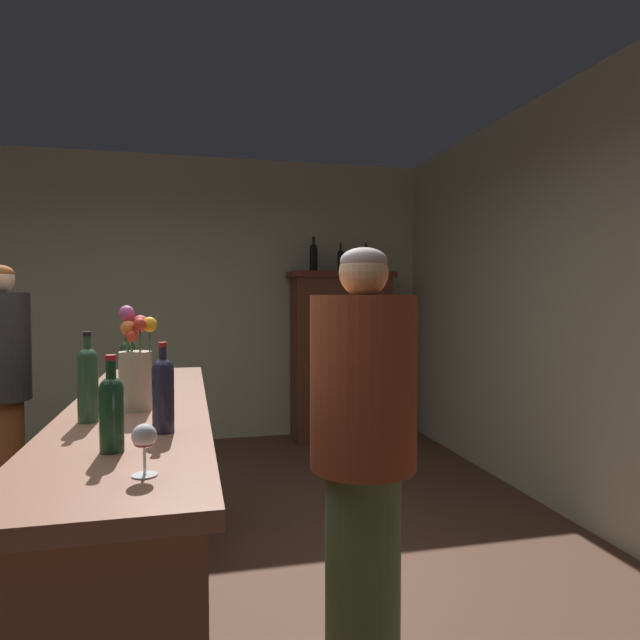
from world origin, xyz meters
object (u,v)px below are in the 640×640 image
(wine_bottle_chardonnay, at_px, (112,409))
(display_bottle_center, at_px, (366,259))
(wine_bottle_rose, at_px, (88,381))
(display_bottle_midleft, at_px, (341,260))
(bar_counter, at_px, (140,522))
(wine_bottle_merlot, at_px, (163,392))
(patron_near_entrance, at_px, (1,389))
(wine_bottle_riesling, at_px, (128,365))
(cheese_plate, at_px, (144,376))
(bartender, at_px, (363,454))
(display_cabinet, at_px, (340,352))
(display_bottle_left, at_px, (314,256))
(flower_arrangement, at_px, (136,366))
(wine_glass_mid, at_px, (144,439))
(wine_glass_front, at_px, (126,358))

(wine_bottle_chardonnay, distance_m, display_bottle_center, 4.33)
(wine_bottle_rose, distance_m, display_bottle_midleft, 3.89)
(bar_counter, bearing_deg, wine_bottle_chardonnay, -90.97)
(wine_bottle_merlot, height_order, patron_near_entrance, patron_near_entrance)
(bar_counter, distance_m, wine_bottle_riesling, 0.68)
(cheese_plate, height_order, display_bottle_center, display_bottle_center)
(wine_bottle_riesling, distance_m, bartender, 1.19)
(wine_bottle_merlot, distance_m, cheese_plate, 1.38)
(cheese_plate, xyz_separation_m, display_bottle_midleft, (1.76, 2.19, 0.83))
(display_cabinet, xyz_separation_m, wine_bottle_chardonnay, (-1.74, -3.77, 0.24))
(bar_counter, xyz_separation_m, display_bottle_left, (1.44, 3.05, 1.36))
(wine_bottle_rose, relative_size, display_bottle_midleft, 1.10)
(flower_arrangement, relative_size, bartender, 0.26)
(wine_bottle_merlot, bearing_deg, wine_bottle_chardonnay, -123.42)
(display_cabinet, height_order, wine_glass_mid, display_cabinet)
(bar_counter, height_order, bartender, bartender)
(bar_counter, xyz_separation_m, patron_near_entrance, (-0.89, 1.24, 0.40))
(bartender, bearing_deg, cheese_plate, -51.73)
(wine_glass_front, distance_m, bartender, 1.61)
(display_cabinet, height_order, wine_bottle_riesling, display_cabinet)
(display_cabinet, height_order, display_bottle_center, display_bottle_center)
(wine_bottle_riesling, xyz_separation_m, display_bottle_center, (2.06, 2.83, 0.70))
(wine_glass_front, bearing_deg, bartender, -53.67)
(wine_bottle_rose, bearing_deg, display_bottle_left, 64.55)
(display_cabinet, bearing_deg, patron_near_entrance, -145.23)
(wine_bottle_chardonnay, bearing_deg, display_bottle_left, 68.93)
(bar_counter, distance_m, display_bottle_left, 3.64)
(display_bottle_center, bearing_deg, bar_counter, -123.14)
(wine_bottle_merlot, height_order, wine_glass_mid, wine_bottle_merlot)
(display_bottle_midleft, distance_m, display_bottle_center, 0.27)
(display_bottle_center, height_order, bartender, display_bottle_center)
(wine_glass_front, distance_m, display_bottle_center, 3.21)
(wine_glass_mid, height_order, cheese_plate, wine_glass_mid)
(display_cabinet, relative_size, display_bottle_midleft, 5.74)
(cheese_plate, distance_m, display_bottle_center, 3.11)
(display_bottle_left, distance_m, patron_near_entrance, 3.11)
(display_bottle_midleft, bearing_deg, bartender, -104.18)
(wine_glass_mid, distance_m, bartender, 0.87)
(flower_arrangement, bearing_deg, display_bottle_center, 57.63)
(cheese_plate, bearing_deg, display_cabinet, 51.21)
(wine_bottle_chardonnay, bearing_deg, cheese_plate, 91.04)
(display_bottle_center, bearing_deg, wine_glass_mid, -115.26)
(wine_bottle_merlot, bearing_deg, wine_glass_mid, -93.31)
(wine_bottle_riesling, bearing_deg, wine_bottle_chardonnay, -86.98)
(wine_glass_mid, distance_m, cheese_plate, 1.83)
(bar_counter, xyz_separation_m, wine_glass_mid, (0.10, -0.96, 0.59))
(cheese_plate, height_order, display_bottle_midleft, display_bottle_midleft)
(flower_arrangement, bearing_deg, wine_bottle_rose, -127.95)
(patron_near_entrance, bearing_deg, display_bottle_center, 80.20)
(wine_bottle_rose, xyz_separation_m, display_bottle_center, (2.14, 3.34, 0.70))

